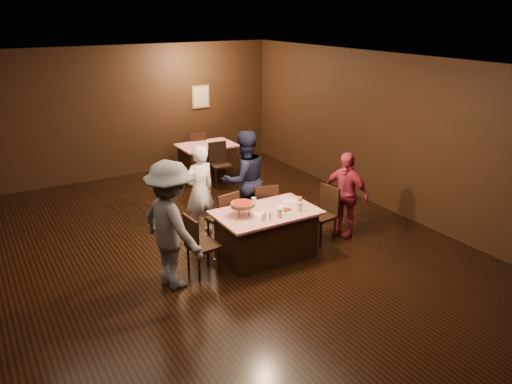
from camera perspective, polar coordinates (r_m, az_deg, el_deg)
room at (r=7.19m, az=-5.72°, el=7.15°), size 10.00×10.04×3.02m
main_table at (r=7.96m, az=1.17°, el=-4.79°), size 1.60×1.00×0.77m
back_table at (r=11.83m, az=-5.62°, el=3.62°), size 1.30×0.90×0.77m
chair_far_left at (r=8.34m, az=-3.90°, el=-2.94°), size 0.49×0.49×0.95m
chair_far_right at (r=8.70m, az=0.79°, el=-1.88°), size 0.50×0.50×0.95m
chair_end_left at (r=7.45m, az=-6.06°, el=-5.97°), size 0.45×0.45×0.95m
chair_end_right at (r=8.51m, az=7.47°, el=-2.59°), size 0.47×0.47×0.95m
chair_back_near at (r=11.20m, az=-4.08°, el=3.18°), size 0.47×0.47×0.95m
chair_back_far at (r=12.33m, az=-6.84°, el=4.70°), size 0.48×0.48×0.95m
diner_white_jacket at (r=8.64m, az=-6.46°, el=0.14°), size 0.63×0.46×1.60m
diner_navy_hoodie at (r=8.87m, az=-1.32°, el=1.41°), size 0.87×0.69×1.78m
diner_grey_knit at (r=7.02m, az=-9.62°, el=-3.78°), size 0.95×1.33×1.86m
diner_red_shirt at (r=8.70m, az=10.15°, el=-0.26°), size 0.64×0.95×1.50m
pizza_stand at (r=7.59m, az=-1.57°, el=-1.43°), size 0.38×0.38×0.22m
plate_with_slice at (r=7.78m, az=3.45°, el=-2.13°), size 0.25×0.25×0.06m
plate_empty at (r=8.20m, az=3.89°, el=-1.08°), size 0.25×0.25×0.01m
glass_front_left at (r=7.57m, az=2.71°, el=-2.41°), size 0.08×0.08×0.14m
glass_front_right at (r=7.82m, az=4.96°, el=-1.70°), size 0.08×0.08×0.14m
glass_amber at (r=8.05m, az=5.00°, el=-1.04°), size 0.08×0.08×0.14m
glass_back at (r=7.99m, az=-0.25°, el=-1.13°), size 0.08×0.08×0.14m
condiments at (r=7.48m, az=1.17°, el=-2.87°), size 0.17×0.10×0.09m
napkin_center at (r=7.96m, az=3.02°, el=-1.78°), size 0.19×0.19×0.01m
napkin_left at (r=7.69m, az=0.43°, el=-2.55°), size 0.21×0.21×0.01m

